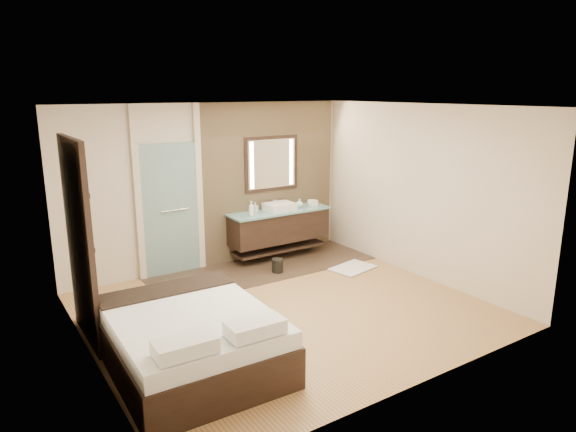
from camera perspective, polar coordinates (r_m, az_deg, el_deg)
floor at (r=7.06m, az=-0.18°, el=-10.35°), size 5.00×5.00×0.00m
tile_strip at (r=8.62m, az=-2.66°, el=-5.75°), size 3.80×1.30×0.01m
stone_wall at (r=9.03m, az=-2.01°, el=4.00°), size 2.60×0.08×2.70m
vanity at (r=8.96m, az=-0.99°, el=-1.13°), size 1.85×0.55×0.88m
mirror_unit at (r=8.94m, az=-1.84°, el=5.84°), size 1.06×0.04×0.96m
frosted_door at (r=8.28m, az=-12.98°, el=1.28°), size 1.10×0.12×2.70m
shoji_partition at (r=6.32m, az=-22.12°, el=-2.66°), size 0.06×1.20×2.40m
bed at (r=5.69m, az=-10.70°, el=-13.32°), size 1.65×2.04×0.77m
bath_mat at (r=8.63m, az=7.22°, el=-5.74°), size 0.81×0.64×0.02m
waste_bin at (r=8.36m, az=-1.17°, el=-5.56°), size 0.22×0.22×0.23m
tissue_box at (r=9.25m, az=2.85°, el=1.47°), size 0.12×0.12×0.10m
soap_bottle_a at (r=8.50m, az=-4.10°, el=0.84°), size 0.11×0.11×0.24m
soap_bottle_b at (r=8.77m, az=-3.68°, el=1.01°), size 0.10×0.10×0.17m
soap_bottle_c at (r=9.07m, az=1.29°, el=1.44°), size 0.15×0.15×0.16m
cup at (r=9.29m, az=2.53°, el=1.52°), size 0.16×0.16×0.10m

